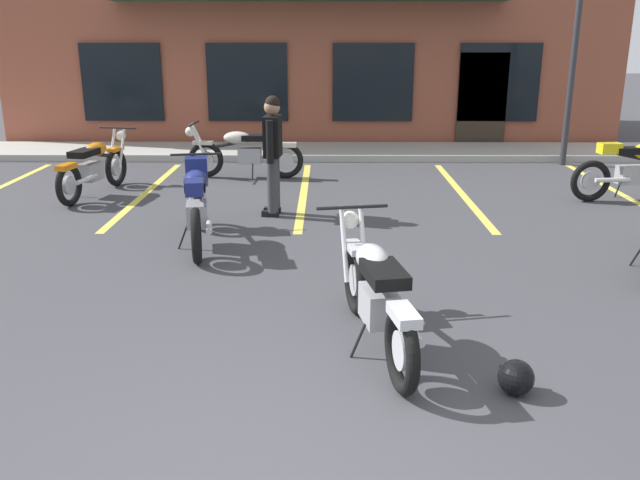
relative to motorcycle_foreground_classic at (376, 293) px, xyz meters
The scene contains 10 objects.
ground_plane 1.84m from the motorcycle_foreground_classic, 115.63° to the left, with size 80.00×80.00×0.00m, color #3D3D42.
sidewalk_kerb 9.25m from the motorcycle_foreground_classic, 94.78° to the left, with size 22.00×1.80×0.14m, color #A8A59E.
brick_storefront_building 13.22m from the motorcycle_foreground_classic, 93.36° to the left, with size 14.04×6.62×4.02m.
painted_stall_lines 5.68m from the motorcycle_foreground_classic, 97.82° to the left, with size 10.40×4.80×0.01m.
motorcycle_foreground_classic is the anchor object (origin of this frame).
motorcycle_red_sportbike 3.51m from the motorcycle_foreground_classic, 124.47° to the left, with size 0.77×2.10×0.98m.
motorcycle_blue_standard 6.78m from the motorcycle_foreground_classic, 127.17° to the left, with size 0.77×2.09×0.98m.
motorcycle_orange_scrambler 7.05m from the motorcycle_foreground_classic, 105.41° to the left, with size 2.11×0.66×0.98m.
person_in_shorts_foreground 4.38m from the motorcycle_foreground_classic, 105.29° to the left, with size 0.30×0.61×1.68m.
helmet_on_pavement 1.26m from the motorcycle_foreground_classic, 38.79° to the right, with size 0.26×0.26×0.26m.
Camera 1 is at (0.37, -2.97, 2.45)m, focal length 37.39 mm.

